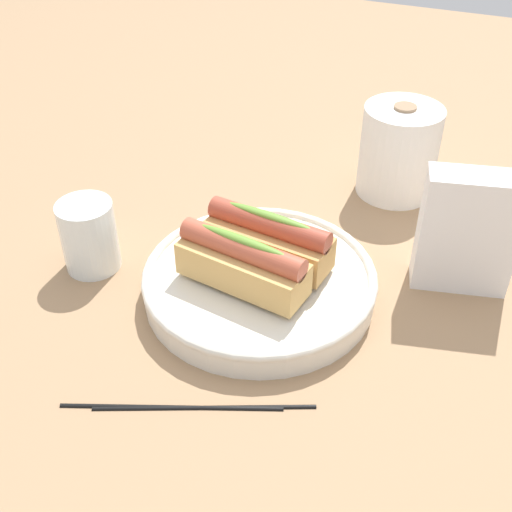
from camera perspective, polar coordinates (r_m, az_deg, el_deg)
The scene contains 9 objects.
ground_plane at distance 0.76m, azimuth 0.08°, elevation -3.74°, with size 2.40×2.40×0.00m, color #9E7A56.
serving_bowl at distance 0.76m, azimuth -0.00°, elevation -2.19°, with size 0.27×0.27×0.04m.
hotdog_front at distance 0.71m, azimuth -1.21°, elevation -0.63°, with size 0.16×0.07×0.06m.
hotdog_back at distance 0.75m, azimuth 1.15°, elevation 1.55°, with size 0.16×0.07×0.06m.
water_glass at distance 0.81m, azimuth -14.46°, elevation 1.47°, with size 0.07×0.07×0.09m.
paper_towel_roll at distance 0.95m, azimuth 12.48°, elevation 9.02°, with size 0.11×0.11×0.13m.
napkin_box at distance 0.78m, azimuth 18.15°, elevation 2.03°, with size 0.11×0.04×0.15m, color white.
chopstick_near at distance 0.65m, azimuth -4.58°, elevation -13.09°, with size 0.01×0.01×0.22m, color black.
chopstick_far at distance 0.66m, azimuth -7.47°, elevation -12.99°, with size 0.01×0.01×0.22m, color black.
Camera 1 is at (0.22, -0.53, 0.51)m, focal length 45.36 mm.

